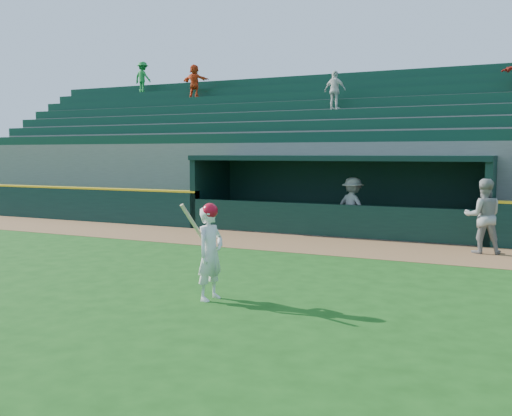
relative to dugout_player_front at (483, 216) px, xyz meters
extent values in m
plane|color=#164711|center=(-4.56, -5.41, -0.95)|extent=(120.00, 120.00, 0.00)
cube|color=brown|center=(-4.56, -0.51, -0.94)|extent=(40.00, 3.00, 0.01)
cube|color=black|center=(-16.81, 1.14, -0.35)|extent=(15.50, 0.30, 1.20)
cube|color=yellow|center=(-16.81, 1.14, 0.28)|extent=(15.50, 0.32, 0.06)
imported|color=gray|center=(0.00, 0.00, 0.00)|extent=(1.05, 0.90, 1.89)
imported|color=#989893|center=(-3.87, 1.80, -0.05)|extent=(1.33, 1.08, 1.79)
cube|color=slate|center=(-4.56, 2.29, -0.93)|extent=(9.00, 2.60, 0.04)
cube|color=black|center=(-9.16, 2.29, 0.20)|extent=(0.20, 2.60, 2.30)
cube|color=black|center=(0.04, 2.29, 0.20)|extent=(0.20, 2.60, 2.30)
cube|color=black|center=(-4.56, 3.59, 0.20)|extent=(9.40, 0.20, 2.30)
cube|color=black|center=(-4.56, 2.29, 1.43)|extent=(9.40, 2.80, 0.16)
cube|color=black|center=(-4.56, 1.07, -0.45)|extent=(9.00, 0.16, 1.00)
cube|color=brown|center=(-4.56, 3.09, -0.70)|extent=(8.40, 0.45, 0.10)
cube|color=slate|center=(-4.56, 4.12, 0.51)|extent=(34.00, 0.85, 2.91)
cube|color=#0F3828|center=(-4.56, 4.00, 2.14)|extent=(34.00, 0.60, 0.36)
cube|color=slate|center=(-4.56, 4.97, 0.73)|extent=(34.00, 0.85, 3.36)
cube|color=#0F3828|center=(-4.56, 4.85, 2.59)|extent=(34.00, 0.60, 0.36)
cube|color=slate|center=(-4.56, 5.82, 0.96)|extent=(34.00, 0.85, 3.81)
cube|color=#0F3828|center=(-4.56, 5.70, 3.04)|extent=(34.00, 0.60, 0.36)
cube|color=slate|center=(-4.56, 6.67, 1.18)|extent=(34.00, 0.85, 4.26)
cube|color=#0F3828|center=(-4.56, 6.55, 3.49)|extent=(34.00, 0.60, 0.36)
cube|color=slate|center=(-4.56, 7.52, 1.41)|extent=(34.00, 0.85, 4.71)
cube|color=#0F3828|center=(-4.56, 7.40, 3.94)|extent=(34.00, 0.60, 0.36)
cube|color=slate|center=(-4.56, 8.37, 1.63)|extent=(34.00, 0.85, 5.16)
cube|color=#0F3828|center=(-4.56, 8.25, 4.39)|extent=(34.00, 0.60, 0.36)
cube|color=slate|center=(-4.56, 9.22, 1.86)|extent=(34.00, 0.85, 5.61)
cube|color=#0F3828|center=(-4.56, 9.10, 4.84)|extent=(34.00, 0.60, 0.36)
cube|color=slate|center=(-4.56, 9.79, 1.86)|extent=(34.50, 0.30, 5.61)
imported|color=silver|center=(-5.71, 5.72, 3.96)|extent=(0.91, 0.49, 1.47)
imported|color=#1C7E32|center=(-16.41, 8.27, 5.33)|extent=(1.07, 0.74, 1.52)
imported|color=red|center=(-12.91, 7.42, 4.87)|extent=(1.42, 0.55, 1.50)
imported|color=silver|center=(-3.97, -6.93, -0.14)|extent=(0.48, 0.64, 1.62)
sphere|color=#AF091D|center=(-3.97, -6.93, 0.60)|extent=(0.27, 0.27, 0.27)
cylinder|color=beige|center=(-4.15, -7.15, 0.37)|extent=(0.33, 0.44, 0.76)
camera|label=1|loc=(0.85, -15.37, 1.58)|focal=40.00mm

